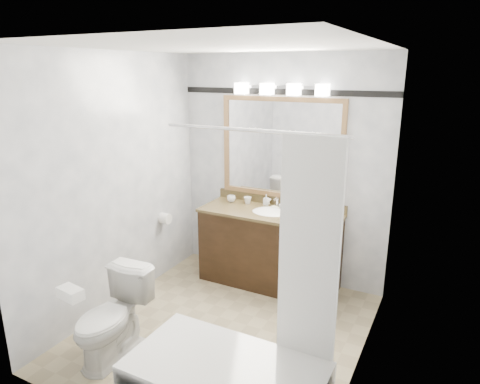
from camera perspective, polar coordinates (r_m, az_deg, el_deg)
room at (r=3.63m, az=-2.29°, el=-1.24°), size 2.42×2.62×2.52m
vanity at (r=4.76m, az=3.93°, el=-7.31°), size 1.53×0.58×0.97m
mirror at (r=4.69m, az=5.48°, el=5.82°), size 1.40×0.04×1.10m
vanity_light_bar at (r=4.58m, az=5.43°, el=13.54°), size 1.02×0.14×0.12m
accent_stripe at (r=4.64m, az=5.73°, el=13.15°), size 2.40×0.01×0.06m
tp_roll at (r=4.93m, az=-9.95°, el=-3.49°), size 0.11×0.12×0.12m
toilet at (r=3.80m, az=-16.77°, el=-15.75°), size 0.45×0.74×0.73m
tissue_box at (r=3.39m, az=-21.67°, el=-12.44°), size 0.21×0.14×0.08m
coffee_maker at (r=4.41m, az=9.31°, el=-1.28°), size 0.19×0.23×0.35m
cup_left at (r=4.94m, az=-1.17°, el=-0.90°), size 0.12×0.12×0.07m
cup_right at (r=4.88m, az=1.03°, el=-1.12°), size 0.09×0.09×0.08m
soap_bottle_a at (r=4.83m, az=3.51°, el=-1.04°), size 0.06×0.06×0.12m
soap_bottle_b at (r=4.75m, az=5.52°, el=-1.71°), size 0.07×0.07×0.07m
soap_bar at (r=4.71m, az=4.70°, el=-2.11°), size 0.10×0.08×0.03m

